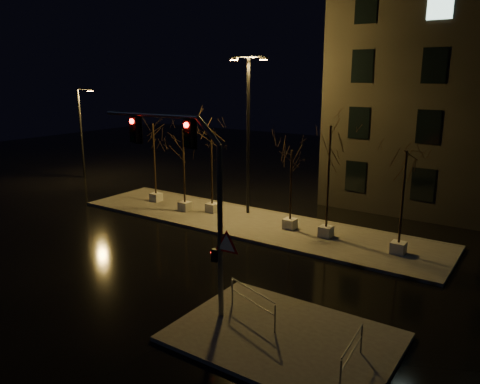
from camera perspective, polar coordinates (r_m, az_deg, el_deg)
The scene contains 14 objects.
ground at distance 22.42m, azimuth -7.36°, elevation -7.80°, with size 90.00×90.00×0.00m, color black.
median at distance 26.89m, azimuth 1.10°, elevation -3.75°, with size 22.00×5.00×0.15m, color #4E4A46.
sidewalk_corner at distance 15.90m, azimuth 5.34°, elevation -17.20°, with size 7.00×5.00×0.15m, color #4E4A46.
tree_0 at distance 30.81m, azimuth -10.50°, elevation 6.11°, with size 1.80×1.80×5.28m.
tree_1 at distance 28.35m, azimuth -6.94°, elevation 5.37°, with size 1.80×1.80×5.16m.
tree_2 at distance 27.88m, azimuth -3.52°, elevation 5.19°, with size 1.80×1.80×5.09m.
tree_3 at distance 24.95m, azimuth 6.29°, elevation 2.95°, with size 1.80×1.80×4.45m.
tree_4 at distance 23.73m, azimuth 10.87°, elevation 4.91°, with size 1.80×1.80×5.91m.
tree_5 at distance 22.39m, azimuth 19.44°, elevation 2.08°, with size 1.80×1.80×5.03m.
traffic_signal_mast at distance 15.88m, azimuth -5.87°, elevation 0.79°, with size 5.65×0.43×6.90m.
streetlight_main at distance 27.48m, azimuth 1.00°, elevation 8.12°, with size 2.30×0.58×9.20m.
streetlight_far at distance 40.51m, azimuth -18.71°, elevation 7.24°, with size 1.39×0.64×7.26m.
guard_rail_a at distance 16.46m, azimuth 1.52°, elevation -12.94°, with size 2.31×0.86×1.06m.
guard_rail_b at distance 14.25m, azimuth 13.49°, elevation -18.29°, with size 0.20×2.05×0.97m.
Camera 1 is at (13.90, -15.50, 8.32)m, focal length 35.00 mm.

